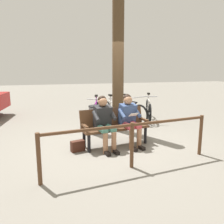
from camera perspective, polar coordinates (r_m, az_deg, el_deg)
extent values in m
plane|color=slate|center=(5.61, 0.58, -7.89)|extent=(40.00, 40.00, 0.00)
cube|color=#51331E|center=(5.37, 0.90, -4.00)|extent=(1.65, 0.67, 0.05)
cube|color=#51331E|center=(5.49, 0.04, -1.16)|extent=(1.60, 0.37, 0.42)
cube|color=#51331E|center=(5.70, 7.80, -1.81)|extent=(0.12, 0.40, 0.05)
cube|color=#51331E|center=(5.07, -6.88, -3.44)|extent=(0.12, 0.40, 0.05)
cylinder|color=black|center=(5.64, 8.29, -5.77)|extent=(0.07, 0.07, 0.40)
cylinder|color=black|center=(5.03, -5.74, -7.82)|extent=(0.07, 0.07, 0.40)
cylinder|color=black|center=(5.91, 6.49, -4.92)|extent=(0.07, 0.07, 0.40)
cylinder|color=black|center=(5.34, -6.95, -6.72)|extent=(0.07, 0.07, 0.40)
cube|color=#334772|center=(5.47, 3.81, -0.69)|extent=(0.42, 0.36, 0.55)
sphere|color=#A87554|center=(5.39, 3.96, 2.96)|extent=(0.21, 0.21, 0.21)
sphere|color=black|center=(5.41, 3.81, 3.39)|extent=(0.20, 0.20, 0.20)
cylinder|color=#D84C59|center=(5.40, 5.73, -3.28)|extent=(0.21, 0.42, 0.15)
cylinder|color=#A87554|center=(5.30, 6.78, -6.54)|extent=(0.11, 0.11, 0.45)
cube|color=black|center=(5.29, 7.30, -8.79)|extent=(0.12, 0.23, 0.07)
cylinder|color=#334772|center=(5.45, 6.27, -0.10)|extent=(0.13, 0.31, 0.23)
cylinder|color=#D84C59|center=(5.30, 3.86, -3.51)|extent=(0.21, 0.42, 0.15)
cylinder|color=#A87554|center=(5.21, 4.88, -6.84)|extent=(0.11, 0.11, 0.45)
cube|color=black|center=(5.19, 5.40, -9.14)|extent=(0.12, 0.23, 0.07)
cylinder|color=#334772|center=(5.26, 2.53, -0.46)|extent=(0.13, 0.31, 0.23)
cube|color=silver|center=(5.20, 5.40, -0.66)|extent=(0.22, 0.15, 0.09)
cube|color=#262628|center=(5.20, -2.40, -1.30)|extent=(0.42, 0.36, 0.55)
sphere|color=#A87554|center=(5.11, -2.35, 2.54)|extent=(0.21, 0.21, 0.21)
sphere|color=black|center=(5.14, -2.48, 2.99)|extent=(0.20, 0.20, 0.20)
cylinder|color=#4C8C7A|center=(5.11, -0.48, -4.05)|extent=(0.21, 0.42, 0.15)
cylinder|color=#A87554|center=(5.01, 0.47, -7.52)|extent=(0.11, 0.11, 0.45)
cube|color=black|center=(4.99, 0.96, -9.92)|extent=(0.12, 0.23, 0.07)
cylinder|color=#262628|center=(5.15, 0.16, -0.68)|extent=(0.13, 0.31, 0.23)
cylinder|color=#4C8C7A|center=(5.03, -2.57, -4.29)|extent=(0.21, 0.42, 0.15)
cylinder|color=#A87554|center=(4.94, -1.65, -7.83)|extent=(0.11, 0.11, 0.45)
cube|color=black|center=(4.91, -1.17, -10.27)|extent=(0.12, 0.23, 0.07)
cylinder|color=#262628|center=(5.00, -4.00, -1.08)|extent=(0.13, 0.31, 0.23)
cube|color=#3F1E14|center=(5.15, -8.54, -8.36)|extent=(0.33, 0.21, 0.24)
cylinder|color=#4C3823|center=(6.53, 1.51, 10.87)|extent=(0.32, 0.32, 3.59)
cylinder|color=slate|center=(6.37, -4.04, -2.05)|extent=(0.38, 0.38, 0.76)
cylinder|color=black|center=(6.29, -4.09, 1.45)|extent=(0.40, 0.40, 0.03)
torus|color=black|center=(7.57, 9.38, -0.41)|extent=(0.29, 0.64, 0.66)
cylinder|color=silver|center=(7.57, 9.38, -0.41)|extent=(0.07, 0.07, 0.06)
torus|color=black|center=(8.57, 8.79, 0.95)|extent=(0.29, 0.64, 0.66)
cylinder|color=silver|center=(8.57, 8.79, 0.95)|extent=(0.07, 0.07, 0.06)
cylinder|color=silver|center=(8.01, 9.15, 2.98)|extent=(0.26, 0.61, 0.04)
cylinder|color=silver|center=(7.96, 9.15, 1.48)|extent=(0.25, 0.57, 0.43)
cylinder|color=silver|center=(8.20, 9.03, 2.61)|extent=(0.04, 0.04, 0.55)
cube|color=black|center=(8.17, 9.09, 4.55)|extent=(0.16, 0.24, 0.05)
cylinder|color=#B2B2B7|center=(7.59, 9.44, 3.82)|extent=(0.46, 0.20, 0.03)
torus|color=black|center=(7.38, 7.01, -0.66)|extent=(0.33, 0.63, 0.66)
cylinder|color=silver|center=(7.38, 7.01, -0.66)|extent=(0.07, 0.08, 0.06)
torus|color=black|center=(8.08, 1.67, 0.46)|extent=(0.33, 0.63, 0.66)
cylinder|color=silver|center=(8.08, 1.67, 0.46)|extent=(0.07, 0.08, 0.06)
cylinder|color=black|center=(7.66, 4.26, 2.72)|extent=(0.30, 0.59, 0.04)
cylinder|color=black|center=(7.63, 4.66, 1.16)|extent=(0.28, 0.56, 0.43)
cylinder|color=black|center=(7.80, 3.30, 2.29)|extent=(0.04, 0.04, 0.55)
cube|color=black|center=(7.76, 3.32, 4.33)|extent=(0.17, 0.24, 0.05)
cylinder|color=#B2B2B7|center=(7.35, 6.52, 3.66)|extent=(0.45, 0.23, 0.03)
torus|color=black|center=(7.05, 1.27, -1.12)|extent=(0.07, 0.66, 0.66)
cylinder|color=silver|center=(7.05, 1.27, -1.12)|extent=(0.05, 0.06, 0.06)
torus|color=black|center=(8.00, -1.08, 0.36)|extent=(0.07, 0.66, 0.66)
cylinder|color=silver|center=(8.00, -1.08, 0.36)|extent=(0.05, 0.06, 0.06)
cylinder|color=silver|center=(7.46, 0.02, 2.53)|extent=(0.05, 0.63, 0.04)
cylinder|color=silver|center=(7.42, 0.20, 0.91)|extent=(0.05, 0.60, 0.43)
cylinder|color=silver|center=(7.65, -0.40, 2.13)|extent=(0.04, 0.04, 0.55)
cube|color=black|center=(7.61, -0.40, 4.21)|extent=(0.09, 0.22, 0.05)
cylinder|color=#B2B2B7|center=(7.05, 1.02, 3.42)|extent=(0.48, 0.04, 0.03)
torus|color=black|center=(6.91, -4.32, -1.40)|extent=(0.25, 0.65, 0.66)
cylinder|color=silver|center=(6.91, -4.32, -1.40)|extent=(0.07, 0.07, 0.06)
torus|color=black|center=(7.91, -3.70, 0.21)|extent=(0.25, 0.65, 0.66)
cylinder|color=silver|center=(7.91, -3.70, 0.21)|extent=(0.07, 0.07, 0.06)
cylinder|color=#8C268C|center=(7.34, -4.03, 2.36)|extent=(0.22, 0.62, 0.04)
cylinder|color=#8C268C|center=(7.30, -4.06, 0.71)|extent=(0.21, 0.58, 0.43)
cylinder|color=#8C268C|center=(7.54, -3.91, 1.97)|extent=(0.04, 0.04, 0.55)
cube|color=black|center=(7.50, -3.94, 4.09)|extent=(0.15, 0.24, 0.05)
cylinder|color=#B2B2B7|center=(6.92, -4.31, 3.23)|extent=(0.47, 0.17, 0.03)
cylinder|color=#51331E|center=(5.17, 21.17, -5.38)|extent=(0.07, 0.07, 0.85)
cylinder|color=#51331E|center=(4.23, 4.97, -8.28)|extent=(0.07, 0.07, 0.85)
cylinder|color=#51331E|center=(3.79, -17.75, -11.15)|extent=(0.07, 0.07, 0.85)
cylinder|color=#51331E|center=(4.12, 5.06, -3.22)|extent=(3.24, 0.45, 0.06)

